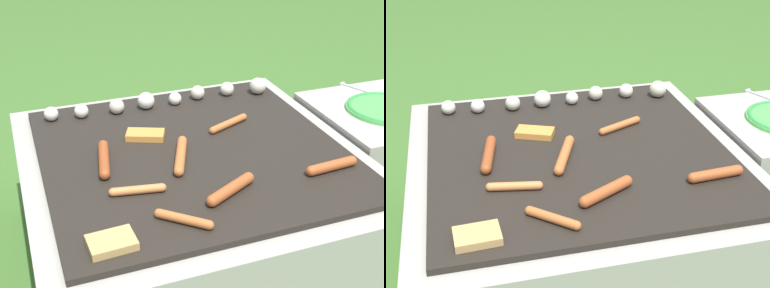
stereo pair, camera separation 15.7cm
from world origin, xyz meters
TOP-DOWN VIEW (x-y plane):
  - ground_plane at (0.00, 0.00)m, footprint 14.00×14.00m
  - grill at (0.00, 0.00)m, footprint 0.99×0.99m
  - sausage_front_center at (-0.26, 0.01)m, footprint 0.06×0.20m
  - sausage_back_right at (-0.14, -0.33)m, footprint 0.12×0.11m
  - sausage_front_left at (0.32, -0.24)m, footprint 0.17×0.04m
  - sausage_mid_left at (0.16, 0.11)m, footprint 0.16×0.08m
  - sausage_front_right at (0.01, -0.26)m, footprint 0.16×0.10m
  - sausage_back_center at (-0.21, -0.17)m, footprint 0.15×0.04m
  - sausage_mid_right at (-0.05, -0.04)m, footprint 0.10×0.19m
  - bread_slice_left at (-0.11, 0.12)m, footprint 0.13×0.10m
  - bread_slice_center at (-0.32, -0.36)m, footprint 0.11×0.08m
  - mushroom_row at (0.04, 0.34)m, footprint 0.79×0.08m
  - fork_utensil at (0.74, 0.23)m, footprint 0.08×0.16m

SIDE VIEW (x-z plane):
  - ground_plane at x=0.00m, z-range 0.00..0.00m
  - grill at x=0.00m, z-range 0.00..0.41m
  - fork_utensil at x=0.74m, z-range 0.41..0.42m
  - bread_slice_left at x=-0.11m, z-range 0.41..0.43m
  - bread_slice_center at x=-0.32m, z-range 0.41..0.43m
  - sausage_back_center at x=-0.21m, z-range 0.41..0.43m
  - sausage_mid_left at x=0.16m, z-range 0.41..0.43m
  - sausage_back_right at x=-0.14m, z-range 0.41..0.43m
  - sausage_mid_right at x=-0.05m, z-range 0.41..0.44m
  - sausage_front_left at x=0.32m, z-range 0.41..0.44m
  - sausage_front_center at x=-0.26m, z-range 0.41..0.44m
  - sausage_front_right at x=0.01m, z-range 0.41..0.44m
  - mushroom_row at x=0.04m, z-range 0.41..0.47m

